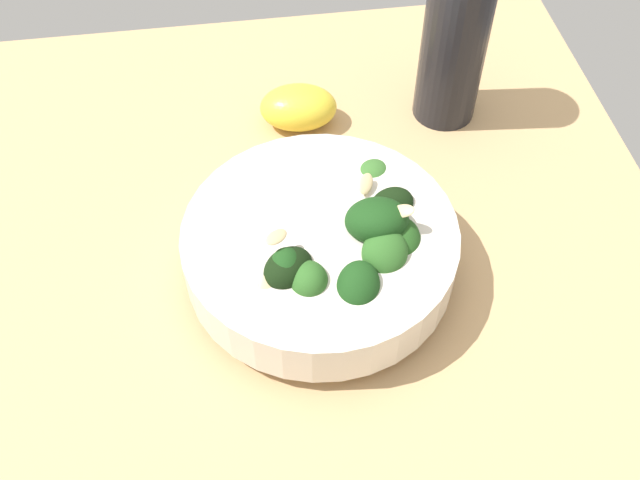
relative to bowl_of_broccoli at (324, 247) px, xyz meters
The scene contains 4 objects.
ground_plane 6.61cm from the bowl_of_broccoli, 129.32° to the left, with size 60.48×60.48×4.53cm, color tan.
bowl_of_broccoli is the anchor object (origin of this frame).
lemon_wedge 16.89cm from the bowl_of_broccoli, 89.03° to the left, with size 6.72×4.78×3.68cm, color yellow.
bottle_tall 21.76cm from the bowl_of_broccoli, 50.99° to the left, with size 5.49×5.49×16.71cm.
Camera 1 is at (-2.73, -34.39, 44.32)cm, focal length 40.95 mm.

